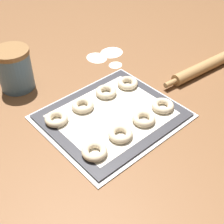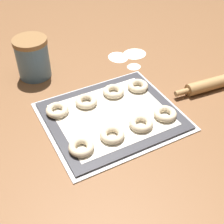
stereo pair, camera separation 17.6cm
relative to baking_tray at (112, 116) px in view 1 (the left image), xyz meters
The scene contains 16 objects.
ground_plane 0.02m from the baking_tray, 149.10° to the right, with size 2.80×2.80×0.00m, color brown.
baking_tray is the anchor object (origin of this frame).
baking_mat 0.01m from the baking_tray, behind, with size 0.40×0.34×0.00m.
bagel_front_far_left 0.17m from the baking_tray, 147.89° to the right, with size 0.07×0.07×0.02m.
bagel_front_mid_left 0.10m from the baking_tray, 117.68° to the right, with size 0.07×0.07×0.02m.
bagel_front_mid_right 0.10m from the baking_tray, 59.53° to the right, with size 0.07×0.07×0.02m.
bagel_front_far_right 0.17m from the baking_tray, 31.15° to the right, with size 0.07×0.07×0.02m.
bagel_back_far_left 0.18m from the baking_tray, 148.96° to the left, with size 0.07×0.07×0.02m.
bagel_back_mid_left 0.10m from the baking_tray, 119.54° to the left, with size 0.07×0.07×0.02m.
bagel_back_mid_right 0.11m from the baking_tray, 59.20° to the left, with size 0.07×0.07×0.02m.
bagel_back_far_right 0.17m from the baking_tray, 28.86° to the left, with size 0.07×0.07×0.02m.
flour_canister 0.38m from the baking_tray, 112.15° to the left, with size 0.12×0.12×0.15m.
rolling_pin 0.42m from the baking_tray, ahead, with size 0.38×0.07×0.04m.
flour_patch_near 0.37m from the baking_tray, 58.06° to the left, with size 0.08×0.09×0.00m.
flour_patch_far 0.31m from the baking_tray, 45.76° to the left, with size 0.05×0.05×0.00m.
flour_patch_side 0.41m from the baking_tray, 48.54° to the left, with size 0.10×0.09×0.00m.
Camera 1 is at (-0.48, -0.55, 0.66)m, focal length 50.00 mm.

